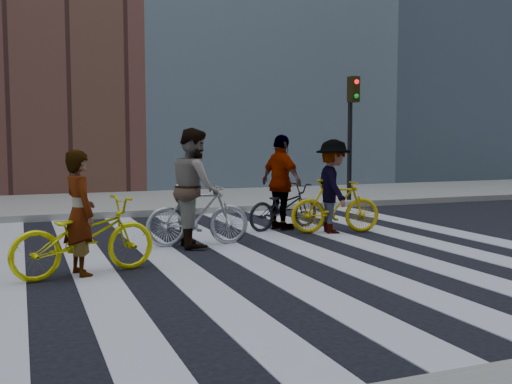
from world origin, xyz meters
TOP-DOWN VIEW (x-y plane):
  - ground at (0.00, 0.00)m, footprint 100.00×100.00m
  - sidewalk_far at (0.00, 7.50)m, footprint 100.00×5.00m
  - zebra_crosswalk at (0.00, 0.00)m, footprint 8.25×10.00m
  - traffic_signal at (4.40, 5.32)m, footprint 0.22×0.42m
  - bike_yellow_left at (-2.86, -0.44)m, footprint 1.98×1.12m
  - bike_silver_mid at (-0.94, 1.06)m, footprint 1.72×0.58m
  - bike_yellow_right at (1.79, 1.44)m, footprint 1.73×0.84m
  - bike_dark_rear at (1.09, 2.20)m, footprint 1.76×1.03m
  - rider_left at (-2.91, -0.44)m, footprint 0.52×0.66m
  - rider_mid at (-0.99, 1.06)m, footprint 0.78×0.97m
  - rider_right at (1.74, 1.44)m, footprint 0.88×1.23m
  - rider_rear at (1.04, 2.20)m, footprint 0.73×1.15m

SIDE VIEW (x-z plane):
  - ground at x=0.00m, z-range 0.00..0.00m
  - zebra_crosswalk at x=0.00m, z-range 0.00..0.01m
  - sidewalk_far at x=0.00m, z-range 0.00..0.15m
  - bike_dark_rear at x=1.09m, z-range 0.00..0.87m
  - bike_yellow_left at x=-2.86m, z-range 0.00..0.99m
  - bike_yellow_right at x=1.79m, z-range 0.00..1.00m
  - bike_silver_mid at x=-0.94m, z-range 0.00..1.02m
  - rider_left at x=-2.91m, z-range 0.00..1.59m
  - rider_right at x=1.74m, z-range 0.00..1.73m
  - rider_rear at x=1.04m, z-range 0.00..1.82m
  - rider_mid at x=-0.99m, z-range 0.00..1.91m
  - traffic_signal at x=4.40m, z-range 0.62..3.94m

